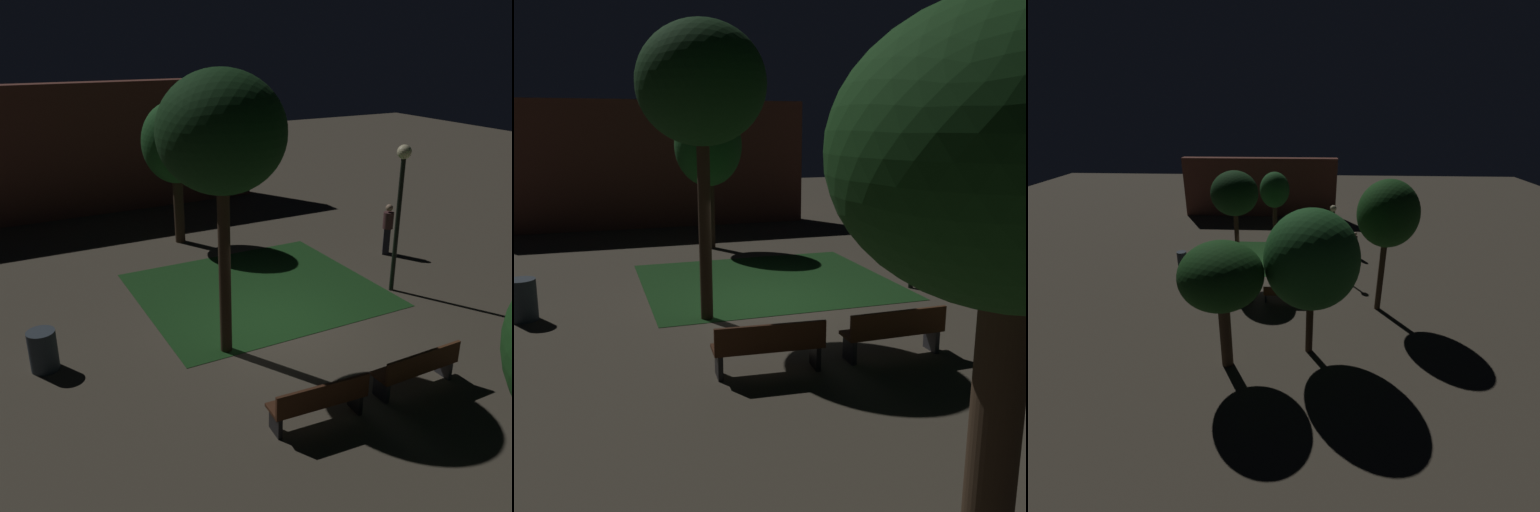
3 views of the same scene
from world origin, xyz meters
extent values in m
plane|color=#4C4438|center=(0.00, 0.00, 0.00)|extent=(60.00, 60.00, 0.00)
cube|color=#194219|center=(0.53, 1.71, 0.01)|extent=(6.17, 5.47, 0.01)
cube|color=#422314|center=(-1.12, -3.66, 0.45)|extent=(1.83, 0.61, 0.06)
cube|color=#422314|center=(-1.14, -3.87, 0.68)|extent=(1.80, 0.19, 0.40)
cube|color=black|center=(-1.92, -3.60, 0.21)|extent=(0.11, 0.39, 0.42)
cube|color=black|center=(-0.33, -3.72, 0.21)|extent=(0.11, 0.39, 0.42)
cube|color=#512D19|center=(1.12, -3.66, 0.45)|extent=(1.80, 0.50, 0.06)
cube|color=#512D19|center=(1.13, -3.87, 0.68)|extent=(1.80, 0.08, 0.40)
cube|color=#2D2D33|center=(0.32, -3.67, 0.21)|extent=(0.08, 0.38, 0.42)
cube|color=#2D2D33|center=(1.92, -3.65, 0.21)|extent=(0.08, 0.38, 0.42)
cylinder|color=#38281C|center=(-1.52, -0.73, 2.00)|extent=(0.25, 0.25, 4.00)
ellipsoid|color=#143816|center=(-1.52, -0.73, 4.69)|extent=(2.50, 2.50, 2.35)
cylinder|color=#423021|center=(-0.67, -8.43, 1.45)|extent=(0.43, 0.43, 2.90)
ellipsoid|color=#194719|center=(-0.67, -8.43, 3.70)|extent=(2.93, 2.93, 2.36)
cylinder|color=#38281C|center=(0.06, 6.31, 1.35)|extent=(0.33, 0.33, 2.71)
ellipsoid|color=#1E5623|center=(0.06, 6.31, 3.29)|extent=(2.13, 2.13, 2.55)
cylinder|color=black|center=(3.74, 0.03, 1.79)|extent=(0.12, 0.12, 3.59)
sphere|color=#F4E5B2|center=(3.74, 0.03, 3.74)|extent=(0.36, 0.36, 0.36)
cylinder|color=#2D3842|center=(-5.12, 0.33, 0.43)|extent=(0.57, 0.57, 0.87)
cube|color=black|center=(5.39, 2.23, 0.42)|extent=(0.33, 0.34, 0.84)
cylinder|color=#4C2D2D|center=(5.39, 2.23, 1.10)|extent=(0.32, 0.32, 0.52)
sphere|color=tan|center=(5.39, 2.23, 1.50)|extent=(0.22, 0.22, 0.22)
cube|color=brown|center=(-1.53, 11.03, 2.44)|extent=(12.82, 0.80, 4.88)
camera|label=1|loc=(-5.85, -10.34, 6.32)|focal=38.94mm
camera|label=2|loc=(-3.77, -12.00, 3.89)|focal=40.62mm
camera|label=3|loc=(1.97, -19.20, 9.08)|focal=25.30mm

